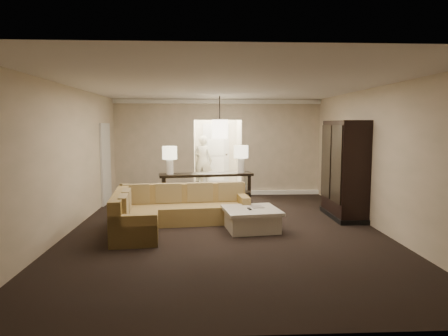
{
  "coord_description": "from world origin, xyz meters",
  "views": [
    {
      "loc": [
        -0.41,
        -7.69,
        2.05
      ],
      "look_at": [
        0.04,
        1.2,
        1.09
      ],
      "focal_mm": 32.0,
      "sensor_mm": 36.0,
      "label": 1
    }
  ],
  "objects": [
    {
      "name": "sectional_sofa",
      "position": [
        -1.12,
        0.27,
        0.32
      ],
      "size": [
        2.78,
        2.35,
        0.81
      ],
      "rotation": [
        0.0,
        0.0,
        0.11
      ],
      "color": "brown",
      "rests_on": "ground"
    },
    {
      "name": "wall_back",
      "position": [
        0.0,
        4.0,
        1.4
      ],
      "size": [
        6.0,
        0.04,
        2.8
      ],
      "primitive_type": "cube",
      "color": "beige",
      "rests_on": "ground"
    },
    {
      "name": "wall_left",
      "position": [
        -3.0,
        0.0,
        1.4
      ],
      "size": [
        0.04,
        8.0,
        2.8
      ],
      "primitive_type": "cube",
      "color": "beige",
      "rests_on": "ground"
    },
    {
      "name": "table_lamp_right",
      "position": [
        0.51,
        2.13,
        1.33
      ],
      "size": [
        0.35,
        0.35,
        0.67
      ],
      "color": "white",
      "rests_on": "console_table"
    },
    {
      "name": "armoire",
      "position": [
        2.69,
        0.93,
        1.03
      ],
      "size": [
        0.64,
        1.5,
        2.15
      ],
      "color": "black",
      "rests_on": "ground"
    },
    {
      "name": "ground",
      "position": [
        0.0,
        0.0,
        0.0
      ],
      "size": [
        8.0,
        8.0,
        0.0
      ],
      "primitive_type": "plane",
      "color": "black",
      "rests_on": "ground"
    },
    {
      "name": "foyer",
      "position": [
        0.0,
        5.34,
        1.3
      ],
      "size": [
        1.44,
        2.02,
        2.8
      ],
      "color": "beige",
      "rests_on": "ground"
    },
    {
      "name": "console_table",
      "position": [
        -0.36,
        2.0,
        0.52
      ],
      "size": [
        2.32,
        0.84,
        0.88
      ],
      "rotation": [
        0.0,
        0.0,
        0.15
      ],
      "color": "black",
      "rests_on": "ground"
    },
    {
      "name": "wall_front",
      "position": [
        0.0,
        -4.0,
        1.4
      ],
      "size": [
        6.0,
        0.04,
        2.8
      ],
      "primitive_type": "cube",
      "color": "beige",
      "rests_on": "ground"
    },
    {
      "name": "pendant_light",
      "position": [
        0.0,
        2.7,
        1.95
      ],
      "size": [
        0.38,
        0.38,
        1.09
      ],
      "color": "black",
      "rests_on": "ceiling"
    },
    {
      "name": "baseboard",
      "position": [
        0.0,
        3.95,
        0.06
      ],
      "size": [
        6.0,
        0.1,
        0.12
      ],
      "primitive_type": "cube",
      "color": "white",
      "rests_on": "ground"
    },
    {
      "name": "ceiling",
      "position": [
        0.0,
        0.0,
        2.8
      ],
      "size": [
        6.0,
        8.0,
        0.02
      ],
      "primitive_type": "cube",
      "color": "silver",
      "rests_on": "wall_back"
    },
    {
      "name": "table_lamp_left",
      "position": [
        -1.23,
        1.87,
        1.33
      ],
      "size": [
        0.35,
        0.35,
        0.67
      ],
      "color": "white",
      "rests_on": "console_table"
    },
    {
      "name": "coffee_table",
      "position": [
        0.51,
        -0.02,
        0.22
      ],
      "size": [
        1.18,
        1.18,
        0.44
      ],
      "rotation": [
        0.0,
        0.0,
        0.14
      ],
      "color": "beige",
      "rests_on": "ground"
    },
    {
      "name": "crown_molding",
      "position": [
        0.0,
        3.95,
        2.73
      ],
      "size": [
        6.0,
        0.1,
        0.12
      ],
      "primitive_type": "cube",
      "color": "white",
      "rests_on": "wall_back"
    },
    {
      "name": "person",
      "position": [
        -0.45,
        5.6,
        0.95
      ],
      "size": [
        0.76,
        0.58,
        1.89
      ],
      "primitive_type": "imported",
      "rotation": [
        0.0,
        0.0,
        2.95
      ],
      "color": "beige",
      "rests_on": "ground"
    },
    {
      "name": "side_door",
      "position": [
        -2.97,
        2.8,
        1.05
      ],
      "size": [
        0.05,
        0.9,
        2.1
      ],
      "primitive_type": "cube",
      "color": "silver",
      "rests_on": "ground"
    },
    {
      "name": "drink_table",
      "position": [
        0.42,
        1.2,
        0.4
      ],
      "size": [
        0.45,
        0.45,
        0.56
      ],
      "rotation": [
        0.0,
        0.0,
        0.24
      ],
      "color": "black",
      "rests_on": "ground"
    },
    {
      "name": "wall_right",
      "position": [
        3.0,
        0.0,
        1.4
      ],
      "size": [
        0.04,
        8.0,
        2.8
      ],
      "primitive_type": "cube",
      "color": "beige",
      "rests_on": "ground"
    }
  ]
}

